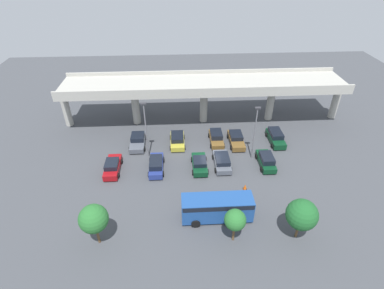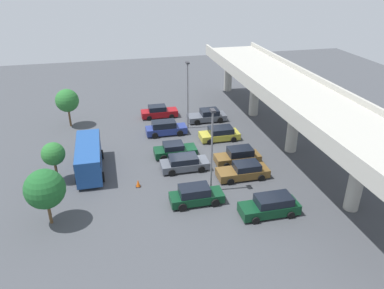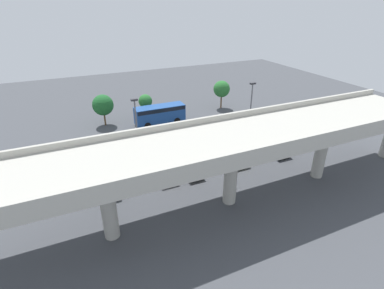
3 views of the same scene
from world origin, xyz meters
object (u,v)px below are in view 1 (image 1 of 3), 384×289
Objects in this scene: parked_car_5 at (222,161)px; parked_car_8 at (276,137)px; tree_front_left at (94,219)px; parked_car_9 at (216,138)px; lamp_post_near_aisle at (146,127)px; parked_car_7 at (266,160)px; parked_car_1 at (138,141)px; parked_car_4 at (200,164)px; tree_front_centre at (235,220)px; parked_car_0 at (113,166)px; parked_car_2 at (156,165)px; parked_car_6 at (236,139)px; lamp_post_mid_lot at (255,129)px; parked_car_3 at (177,140)px; shuttle_bus at (217,206)px; tree_front_right at (302,215)px; traffic_cone at (245,187)px.

parked_car_5 is 0.97× the size of parked_car_8.
tree_front_left reaches higher than parked_car_8.
lamp_post_near_aisle is at bearing -72.81° from parked_car_9.
parked_car_7 is 16.20m from lamp_post_near_aisle.
parked_car_7 is (17.12, -5.71, 0.06)m from parked_car_1.
tree_front_centre reaches higher than parked_car_4.
parked_car_0 is at bearing -24.74° from parked_car_1.
parked_car_2 reaches higher than parked_car_5.
parked_car_4 is at bearing -23.30° from lamp_post_near_aisle.
lamp_post_mid_lot reaches higher than parked_car_6.
lamp_post_mid_lot is (4.24, 1.47, 3.80)m from parked_car_5.
parked_car_0 is 1.04× the size of parked_car_3.
parked_car_5 is at bearing 64.37° from parked_car_1.
lamp_post_mid_lot reaches higher than parked_car_1.
parked_car_8 reaches higher than parked_car_6.
parked_car_9 is at bearing 136.69° from lamp_post_mid_lot.
tree_front_left is at bearing 11.76° from shuttle_bus.
lamp_post_mid_lot is (-4.34, -3.67, 3.72)m from parked_car_8.
tree_front_left reaches higher than shuttle_bus.
tree_front_centre reaches higher than parked_car_0.
parked_car_5 is at bearing -83.02° from parked_car_4.
lamp_post_near_aisle reaches higher than parked_car_2.
lamp_post_near_aisle is at bearing -56.47° from parked_car_0.
parked_car_4 is at bearing 96.98° from parked_car_5.
parked_car_5 is 0.63× the size of shuttle_bus.
lamp_post_near_aisle reaches higher than tree_front_right.
parked_car_5 is at bearing 116.10° from tree_front_right.
tree_front_left is at bearing -7.66° from parked_car_1.
parked_car_3 is at bearing 123.84° from tree_front_right.
parked_car_1 is 1.04× the size of parked_car_5.
lamp_post_near_aisle is at bearing -54.97° from parked_car_3.
parked_car_0 is 14.05m from parked_car_5.
parked_car_8 is 1.03× the size of tree_front_right.
parked_car_8 reaches higher than traffic_cone.
lamp_post_near_aisle is (-1.20, 2.93, 3.94)m from parked_car_2.
tree_front_right reaches higher than parked_car_3.
shuttle_bus reaches higher than parked_car_9.
parked_car_4 is 6.67m from traffic_cone.
parked_car_2 reaches higher than parked_car_7.
parked_car_8 is at bearing 56.58° from traffic_cone.
parked_car_0 is 1.01× the size of parked_car_5.
parked_car_8 is (22.63, 5.47, 0.06)m from parked_car_0.
shuttle_bus is (-7.57, -8.62, 0.88)m from parked_car_7.
parked_car_3 is 20.74m from tree_front_right.
tree_front_right reaches higher than parked_car_1.
parked_car_5 is at bearing 87.47° from parked_car_7.
lamp_post_mid_lot is at bearing 68.72° from parked_car_3.
parked_car_2 is 6.72× the size of traffic_cone.
lamp_post_mid_lot is 14.21m from tree_front_centre.
parked_car_4 is 6.22× the size of traffic_cone.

